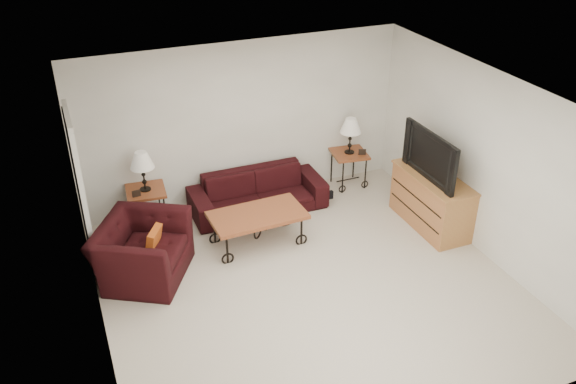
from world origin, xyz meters
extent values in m
plane|color=#BEB3A2|center=(0.00, 0.00, 0.00)|extent=(5.00, 5.00, 0.00)
cube|color=white|center=(0.00, 2.50, 1.25)|extent=(5.00, 0.02, 2.50)
cube|color=white|center=(0.00, -2.50, 1.25)|extent=(5.00, 0.02, 2.50)
cube|color=white|center=(-2.50, 0.00, 1.25)|extent=(0.02, 5.00, 2.50)
cube|color=white|center=(2.50, 0.00, 1.25)|extent=(0.02, 5.00, 2.50)
plane|color=white|center=(0.00, 0.00, 2.50)|extent=(5.00, 5.00, 0.00)
cube|color=black|center=(-2.47, 1.65, 1.02)|extent=(0.08, 0.94, 2.04)
imported|color=black|center=(0.04, 2.02, 0.30)|extent=(2.04, 0.80, 0.60)
cube|color=brown|center=(-1.59, 2.20, 0.30)|extent=(0.59, 0.59, 0.59)
cube|color=brown|center=(1.68, 2.20, 0.29)|extent=(0.61, 0.61, 0.59)
cube|color=black|center=(-1.74, 2.05, 0.64)|extent=(0.12, 0.03, 0.10)
cube|color=black|center=(1.83, 2.05, 0.64)|extent=(0.12, 0.05, 0.10)
cube|color=brown|center=(-0.27, 1.15, 0.24)|extent=(1.32, 0.75, 0.49)
imported|color=black|center=(-1.88, 1.01, 0.38)|extent=(1.47, 1.52, 0.76)
cube|color=#BB6718|center=(-1.73, 0.96, 0.52)|extent=(0.25, 0.34, 0.34)
cube|color=#AD8340|center=(2.23, 0.66, 0.40)|extent=(0.56, 1.34, 0.80)
imported|color=black|center=(2.21, 0.66, 1.15)|extent=(0.16, 1.20, 0.69)
ellipsoid|color=black|center=(1.08, 1.85, 0.20)|extent=(0.37, 0.33, 0.40)
camera|label=1|loc=(-2.56, -5.55, 4.80)|focal=37.75mm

